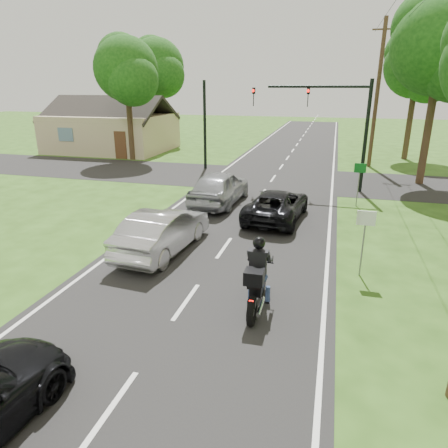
{
  "coord_description": "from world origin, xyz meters",
  "views": [
    {
      "loc": [
        3.56,
        -9.09,
        5.66
      ],
      "look_at": [
        0.27,
        3.0,
        1.3
      ],
      "focal_mm": 32.0,
      "sensor_mm": 36.0,
      "label": 1
    }
  ],
  "objects": [
    {
      "name": "tree_left_near",
      "position": [
        -11.73,
        19.78,
        6.53
      ],
      "size": [
        5.12,
        4.96,
        9.22
      ],
      "color": "#332316",
      "rests_on": "ground"
    },
    {
      "name": "tree_row_e",
      "position": [
        9.48,
        25.78,
        6.83
      ],
      "size": [
        5.28,
        5.12,
        9.61
      ],
      "color": "#332316",
      "rests_on": "ground"
    },
    {
      "name": "ground",
      "position": [
        0.0,
        0.0,
        0.0
      ],
      "size": [
        140.0,
        140.0,
        0.0
      ],
      "primitive_type": "plane",
      "color": "#294914",
      "rests_on": "ground"
    },
    {
      "name": "motorcycle_rider",
      "position": [
        1.95,
        0.16,
        0.81
      ],
      "size": [
        0.68,
        2.39,
        2.06
      ],
      "rotation": [
        0.0,
        0.0,
        0.02
      ],
      "color": "black",
      "rests_on": "ground"
    },
    {
      "name": "traffic_signal",
      "position": [
        3.34,
        14.0,
        4.14
      ],
      "size": [
        6.38,
        0.44,
        6.0
      ],
      "color": "black",
      "rests_on": "ground"
    },
    {
      "name": "signal_pole_far",
      "position": [
        -5.2,
        18.0,
        3.0
      ],
      "size": [
        0.2,
        0.2,
        6.0
      ],
      "primitive_type": "cylinder",
      "color": "black",
      "rests_on": "ground"
    },
    {
      "name": "tree_left_far",
      "position": [
        -13.7,
        29.76,
        7.13
      ],
      "size": [
        5.76,
        5.58,
        10.14
      ],
      "color": "#332316",
      "rests_on": "ground"
    },
    {
      "name": "road",
      "position": [
        0.0,
        10.0,
        0.01
      ],
      "size": [
        8.0,
        100.0,
        0.01
      ],
      "primitive_type": "cube",
      "color": "black",
      "rests_on": "ground"
    },
    {
      "name": "sign_white",
      "position": [
        4.7,
        2.98,
        1.6
      ],
      "size": [
        0.55,
        0.07,
        2.12
      ],
      "color": "slate",
      "rests_on": "ground"
    },
    {
      "name": "sign_green",
      "position": [
        4.9,
        10.98,
        1.6
      ],
      "size": [
        0.55,
        0.07,
        2.12
      ],
      "color": "slate",
      "rests_on": "ground"
    },
    {
      "name": "utility_pole_far",
      "position": [
        6.2,
        22.0,
        5.08
      ],
      "size": [
        1.6,
        0.28,
        10.0
      ],
      "color": "#503624",
      "rests_on": "ground"
    },
    {
      "name": "house",
      "position": [
        -16.0,
        24.0,
        1.77
      ],
      "size": [
        10.2,
        8.0,
        4.84
      ],
      "color": "tan",
      "rests_on": "ground"
    },
    {
      "name": "silver_suv",
      "position": [
        -1.75,
        9.58,
        0.86
      ],
      "size": [
        2.24,
        5.06,
        1.69
      ],
      "primitive_type": "imported",
      "rotation": [
        0.0,
        0.0,
        3.09
      ],
      "color": "#9FA1A6",
      "rests_on": "road"
    },
    {
      "name": "cross_road",
      "position": [
        0.0,
        16.0,
        0.01
      ],
      "size": [
        60.0,
        7.0,
        0.01
      ],
      "primitive_type": "cube",
      "color": "black",
      "rests_on": "ground"
    },
    {
      "name": "tree_row_d",
      "position": [
        9.1,
        16.76,
        7.43
      ],
      "size": [
        5.76,
        5.58,
        10.45
      ],
      "color": "#332316",
      "rests_on": "ground"
    },
    {
      "name": "silver_sedan",
      "position": [
        -2.03,
        3.16,
        0.78
      ],
      "size": [
        2.01,
        4.8,
        1.54
      ],
      "primitive_type": "imported",
      "rotation": [
        0.0,
        0.0,
        3.06
      ],
      "color": "silver",
      "rests_on": "road"
    },
    {
      "name": "dark_suv",
      "position": [
        1.37,
        7.86,
        0.68
      ],
      "size": [
        2.62,
        4.95,
        1.33
      ],
      "primitive_type": "imported",
      "rotation": [
        0.0,
        0.0,
        3.05
      ],
      "color": "black",
      "rests_on": "road"
    }
  ]
}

